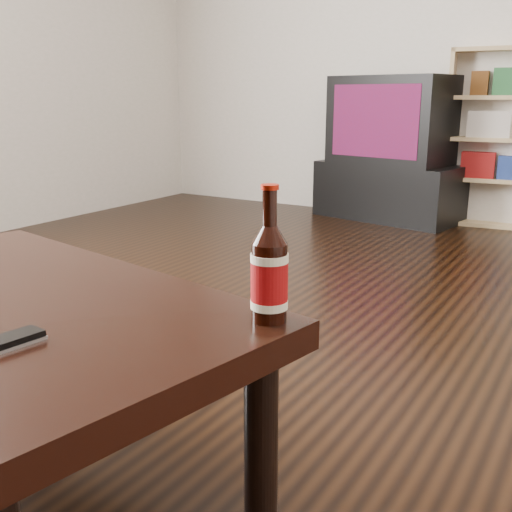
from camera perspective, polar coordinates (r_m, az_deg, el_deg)
The scene contains 8 objects.
floor at distance 1.89m, azimuth -4.12°, elevation -12.78°, with size 5.00×6.00×0.01m, color black.
wall_back at distance 4.50m, azimuth 20.02°, elevation 20.20°, with size 5.00×0.02×2.70m, color beige.
tv_stand at distance 4.52m, azimuth 12.56°, elevation 6.07°, with size 1.01×0.51×0.41m, color black.
tv at distance 4.47m, azimuth 12.93°, elevation 12.50°, with size 0.89×0.65×0.61m.
bookshelf at distance 4.48m, azimuth 21.79°, elevation 10.64°, with size 0.67×0.37×1.19m.
coffee_table at distance 1.44m, azimuth -22.98°, elevation -5.80°, with size 1.32×0.92×0.45m.
beer_bottle at distance 1.14m, azimuth 1.28°, elevation -1.75°, with size 0.09×0.09×0.27m.
phone at distance 1.15m, azimuth -21.98°, elevation -7.39°, with size 0.06×0.10×0.02m.
Camera 1 is at (0.99, -1.35, 0.88)m, focal length 42.00 mm.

